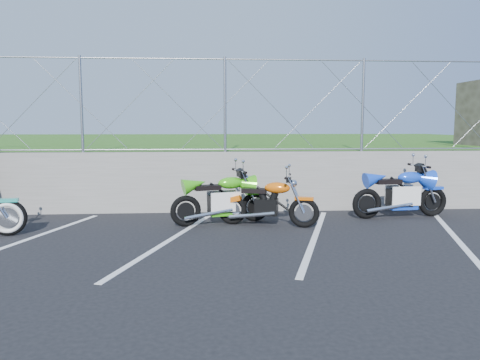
{
  "coord_description": "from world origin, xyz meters",
  "views": [
    {
      "loc": [
        0.59,
        -6.57,
        1.87
      ],
      "look_at": [
        1.16,
        1.3,
        0.94
      ],
      "focal_mm": 35.0,
      "sensor_mm": 36.0,
      "label": 1
    }
  ],
  "objects": [
    {
      "name": "ground",
      "position": [
        0.0,
        0.0,
        0.0
      ],
      "size": [
        90.0,
        90.0,
        0.0
      ],
      "primitive_type": "plane",
      "color": "black",
      "rests_on": "ground"
    },
    {
      "name": "retaining_wall",
      "position": [
        0.0,
        3.5,
        0.65
      ],
      "size": [
        30.0,
        0.22,
        1.3
      ],
      "primitive_type": "cube",
      "color": "slate",
      "rests_on": "ground"
    },
    {
      "name": "grass_field",
      "position": [
        0.0,
        13.5,
        0.65
      ],
      "size": [
        30.0,
        20.0,
        1.3
      ],
      "primitive_type": "cube",
      "color": "#265416",
      "rests_on": "ground"
    },
    {
      "name": "chain_link_fence",
      "position": [
        0.0,
        3.5,
        2.3
      ],
      "size": [
        28.0,
        0.03,
        2.0
      ],
      "color": "gray",
      "rests_on": "retaining_wall"
    },
    {
      "name": "parking_lines",
      "position": [
        1.2,
        1.0,
        0.0
      ],
      "size": [
        18.29,
        4.31,
        0.01
      ],
      "color": "silver",
      "rests_on": "ground"
    },
    {
      "name": "naked_orange",
      "position": [
        1.74,
        1.92,
        0.41
      ],
      "size": [
        1.86,
        0.75,
        0.95
      ],
      "rotation": [
        0.0,
        0.0,
        -0.29
      ],
      "color": "black",
      "rests_on": "ground"
    },
    {
      "name": "sportbike_green",
      "position": [
        0.9,
        2.18,
        0.44
      ],
      "size": [
        1.92,
        0.75,
        1.02
      ],
      "rotation": [
        0.0,
        0.0,
        0.27
      ],
      "color": "black",
      "rests_on": "ground"
    },
    {
      "name": "sportbike_blue",
      "position": [
        4.54,
        2.54,
        0.46
      ],
      "size": [
        2.06,
        0.73,
        1.07
      ],
      "rotation": [
        0.0,
        0.0,
        0.11
      ],
      "color": "black",
      "rests_on": "ground"
    }
  ]
}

